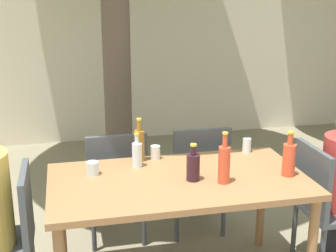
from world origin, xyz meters
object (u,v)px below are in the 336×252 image
(drinking_glass_0, at_px, (155,152))
(drinking_glass_1, at_px, (247,145))
(amber_bottle_3, at_px, (139,144))
(soda_bottle_1, at_px, (289,159))
(dining_table_front, at_px, (179,190))
(patio_chair_0, at_px, (9,234))
(patio_chair_3, at_px, (197,173))
(patio_chair_1, at_px, (325,201))
(wine_bottle_0, at_px, (193,166))
(water_bottle_4, at_px, (137,154))
(drinking_glass_2, at_px, (93,168))
(soda_bottle_2, at_px, (224,163))
(patio_chair_2, at_px, (116,181))

(drinking_glass_0, distance_m, drinking_glass_1, 0.67)
(amber_bottle_3, distance_m, drinking_glass_1, 0.78)
(soda_bottle_1, bearing_deg, dining_table_front, 170.99)
(dining_table_front, bearing_deg, drinking_glass_1, 31.29)
(patio_chair_0, xyz_separation_m, soda_bottle_1, (1.71, -0.11, 0.37))
(patio_chair_3, bearing_deg, patio_chair_1, 137.01)
(drinking_glass_1, bearing_deg, wine_bottle_0, -141.45)
(water_bottle_4, height_order, drinking_glass_2, water_bottle_4)
(patio_chair_0, relative_size, soda_bottle_2, 2.84)
(drinking_glass_1, bearing_deg, patio_chair_2, 161.59)
(dining_table_front, relative_size, soda_bottle_2, 5.00)
(patio_chair_3, distance_m, drinking_glass_0, 0.58)
(patio_chair_2, xyz_separation_m, wine_bottle_0, (0.40, -0.71, 0.35))
(patio_chair_3, xyz_separation_m, drinking_glass_0, (-0.39, -0.30, 0.31))
(patio_chair_2, height_order, drinking_glass_2, patio_chair_2)
(patio_chair_2, distance_m, drinking_glass_2, 0.61)
(patio_chair_0, height_order, drinking_glass_2, patio_chair_0)
(wine_bottle_0, distance_m, soda_bottle_2, 0.19)
(wine_bottle_0, relative_size, soda_bottle_1, 0.81)
(patio_chair_0, xyz_separation_m, drinking_glass_0, (0.95, 0.36, 0.31))
(patio_chair_0, bearing_deg, drinking_glass_2, 108.77)
(wine_bottle_0, height_order, amber_bottle_3, amber_bottle_3)
(soda_bottle_2, bearing_deg, patio_chair_1, 9.26)
(patio_chair_2, bearing_deg, soda_bottle_2, 125.67)
(dining_table_front, bearing_deg, patio_chair_0, 180.00)
(wine_bottle_0, relative_size, drinking_glass_0, 2.49)
(amber_bottle_3, relative_size, drinking_glass_2, 3.53)
(patio_chair_1, xyz_separation_m, soda_bottle_1, (-0.35, -0.11, 0.37))
(soda_bottle_2, bearing_deg, wine_bottle_0, 155.51)
(patio_chair_1, distance_m, drinking_glass_0, 1.20)
(patio_chair_2, bearing_deg, water_bottle_4, 103.46)
(soda_bottle_1, relative_size, water_bottle_4, 1.25)
(patio_chair_1, xyz_separation_m, water_bottle_4, (-1.25, 0.25, 0.35))
(drinking_glass_0, height_order, drinking_glass_2, drinking_glass_0)
(patio_chair_1, xyz_separation_m, patio_chair_3, (-0.71, 0.66, 0.00))
(soda_bottle_2, distance_m, drinking_glass_0, 0.59)
(drinking_glass_2, bearing_deg, patio_chair_3, 30.32)
(drinking_glass_2, bearing_deg, soda_bottle_1, -13.32)
(wine_bottle_0, relative_size, drinking_glass_2, 2.75)
(soda_bottle_2, distance_m, amber_bottle_3, 0.65)
(drinking_glass_2, bearing_deg, drinking_glass_1, 9.47)
(drinking_glass_1, bearing_deg, amber_bottle_3, -179.65)
(patio_chair_1, relative_size, patio_chair_3, 1.00)
(drinking_glass_1, xyz_separation_m, drinking_glass_2, (-1.11, -0.18, -0.01))
(drinking_glass_2, bearing_deg, patio_chair_2, 68.12)
(patio_chair_3, distance_m, water_bottle_4, 0.76)
(patio_chair_0, height_order, amber_bottle_3, amber_bottle_3)
(wine_bottle_0, bearing_deg, soda_bottle_2, -24.49)
(patio_chair_1, xyz_separation_m, wine_bottle_0, (-0.95, -0.05, 0.35))
(amber_bottle_3, bearing_deg, soda_bottle_1, -28.09)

